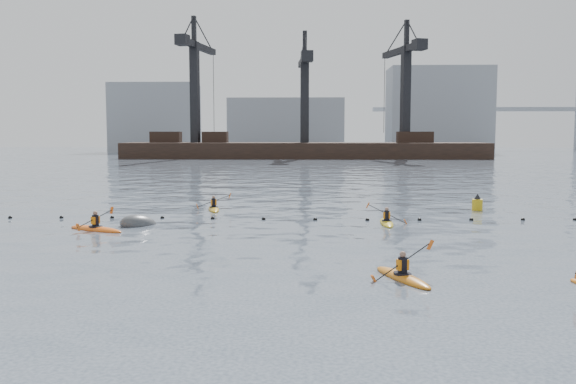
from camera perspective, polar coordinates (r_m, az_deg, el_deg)
name	(u,v)px	position (r m, az deg, el deg)	size (l,w,h in m)	color
ground	(282,369)	(13.55, -0.54, -16.20)	(400.00, 400.00, 0.00)	#313948
float_line	(289,219)	(35.47, 0.13, -2.54)	(33.24, 0.73, 0.24)	black
barge_pier	(303,149)	(122.61, 1.45, 4.08)	(72.00, 19.30, 29.50)	black
skyline	(314,117)	(162.91, 2.41, 7.03)	(141.00, 28.00, 22.00)	gray
kayaker_0	(402,276)	(21.56, 10.66, -7.73)	(2.30, 3.45, 1.42)	#C26912
kayaker_2	(96,228)	(33.09, -17.55, -3.25)	(3.51, 2.31, 1.25)	orange
kayaker_3	(387,222)	(34.23, 9.21, -2.79)	(2.30, 3.30, 1.32)	gold
kayaker_5	(214,208)	(40.25, -6.96, -1.52)	(2.26, 3.38, 1.21)	gold
mooring_buoy	(139,225)	(34.34, -13.78, -3.02)	(2.24, 1.33, 1.12)	#3E4043
nav_buoy	(477,205)	(41.54, 17.29, -1.13)	(0.68, 0.68, 1.23)	#C69713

